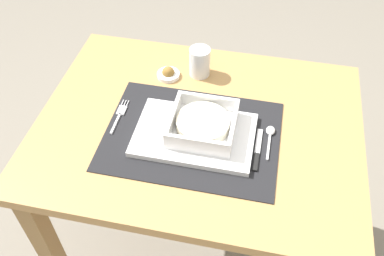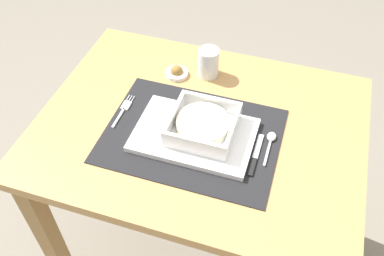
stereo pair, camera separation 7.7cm
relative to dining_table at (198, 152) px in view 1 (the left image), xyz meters
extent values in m
plane|color=gray|center=(0.00, 0.00, -0.62)|extent=(6.00, 6.00, 0.00)
cube|color=#B2844C|center=(0.00, 0.00, 0.11)|extent=(0.88, 0.67, 0.03)
cube|color=olive|center=(-0.39, 0.29, -0.27)|extent=(0.05, 0.05, 0.72)
cube|color=olive|center=(0.39, 0.29, -0.27)|extent=(0.05, 0.05, 0.72)
cube|color=black|center=(-0.01, -0.05, 0.12)|extent=(0.46, 0.34, 0.00)
cube|color=white|center=(0.00, -0.05, 0.13)|extent=(0.31, 0.20, 0.02)
cube|color=white|center=(0.02, -0.04, 0.15)|extent=(0.17, 0.17, 0.01)
cube|color=white|center=(-0.06, -0.04, 0.17)|extent=(0.01, 0.17, 0.04)
cube|color=white|center=(0.10, -0.04, 0.17)|extent=(0.01, 0.17, 0.04)
cube|color=white|center=(0.02, -0.12, 0.17)|extent=(0.15, 0.01, 0.04)
cube|color=white|center=(0.02, 0.04, 0.17)|extent=(0.15, 0.01, 0.04)
cylinder|color=beige|center=(0.02, -0.04, 0.17)|extent=(0.14, 0.14, 0.03)
cube|color=silver|center=(-0.22, -0.05, 0.13)|extent=(0.01, 0.08, 0.00)
cube|color=silver|center=(-0.22, 0.00, 0.13)|extent=(0.02, 0.04, 0.00)
cylinder|color=silver|center=(-0.22, 0.03, 0.13)|extent=(0.00, 0.02, 0.00)
cylinder|color=silver|center=(-0.22, 0.03, 0.13)|extent=(0.00, 0.02, 0.00)
cylinder|color=silver|center=(-0.21, 0.03, 0.13)|extent=(0.00, 0.02, 0.00)
cube|color=silver|center=(0.19, -0.05, 0.13)|extent=(0.01, 0.08, 0.00)
ellipsoid|color=silver|center=(0.19, 0.01, 0.13)|extent=(0.02, 0.03, 0.01)
cube|color=black|center=(0.17, -0.11, 0.13)|extent=(0.01, 0.06, 0.01)
cube|color=silver|center=(0.17, -0.04, 0.13)|extent=(0.01, 0.08, 0.00)
cube|color=#59331E|center=(0.14, -0.09, 0.13)|extent=(0.01, 0.05, 0.01)
cube|color=silver|center=(0.14, -0.03, 0.13)|extent=(0.01, 0.08, 0.00)
cylinder|color=white|center=(-0.04, 0.21, 0.17)|extent=(0.06, 0.06, 0.09)
cylinder|color=#C64C1E|center=(-0.04, 0.21, 0.15)|extent=(0.05, 0.05, 0.06)
cylinder|color=white|center=(-0.13, 0.17, 0.13)|extent=(0.07, 0.07, 0.01)
sphere|color=olive|center=(-0.13, 0.17, 0.14)|extent=(0.04, 0.04, 0.04)
camera|label=1|loc=(0.15, -0.78, 0.95)|focal=39.61mm
camera|label=2|loc=(0.22, -0.76, 0.95)|focal=39.61mm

